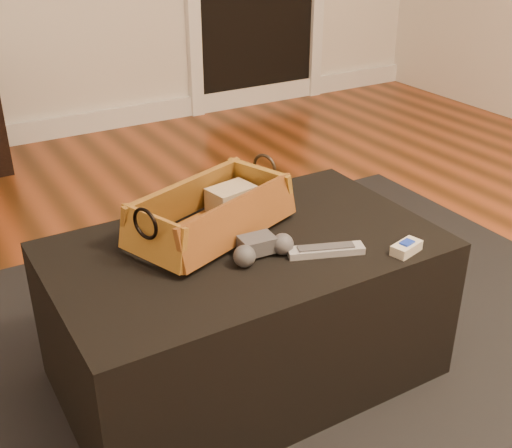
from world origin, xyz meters
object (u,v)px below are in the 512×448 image
tv_remote (211,229)px  silver_remote (326,250)px  cream_gadget (406,248)px  game_controller (261,248)px  ottoman (246,311)px  wicker_basket (211,216)px

tv_remote → silver_remote: 0.30m
tv_remote → cream_gadget: (0.39, -0.32, -0.01)m
game_controller → silver_remote: (0.15, -0.07, -0.02)m
tv_remote → ottoman: bearing=-73.5°
game_controller → cream_gadget: 0.37m
cream_gadget → ottoman: bearing=142.6°
silver_remote → cream_gadget: size_ratio=2.13×
tv_remote → wicker_basket: size_ratio=0.48×
game_controller → silver_remote: game_controller is taller
silver_remote → tv_remote: bearing=133.9°
ottoman → cream_gadget: size_ratio=10.87×
ottoman → wicker_basket: wicker_basket is taller
wicker_basket → cream_gadget: size_ratio=5.44×
tv_remote → game_controller: game_controller is taller
tv_remote → cream_gadget: size_ratio=2.59×
ottoman → game_controller: 0.25m
ottoman → wicker_basket: (-0.05, 0.09, 0.26)m
ottoman → tv_remote: 0.26m
cream_gadget → game_controller: bearing=153.1°
silver_remote → ottoman: bearing=134.5°
tv_remote → wicker_basket: 0.04m
tv_remote → cream_gadget: bearing=-65.5°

